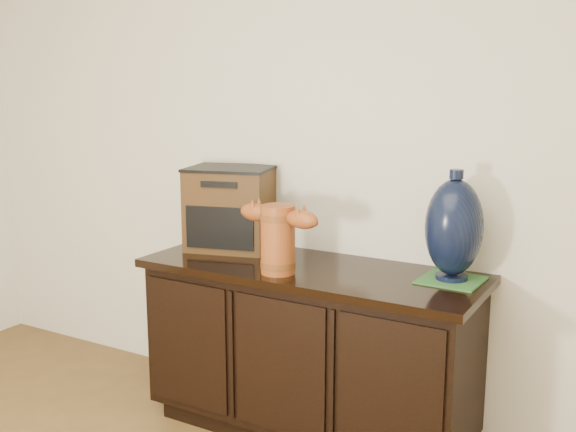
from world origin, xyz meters
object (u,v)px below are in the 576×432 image
Objects in this scene: sideboard at (309,349)px; spray_can at (264,235)px; terracotta_vessel at (278,235)px; tv_radio at (231,208)px; lamp_base at (454,228)px.

sideboard is 0.54m from spray_can.
terracotta_vessel is 0.32m from spray_can.
terracotta_vessel is 0.48m from tv_radio.
terracotta_vessel is 0.89× the size of tv_radio.
spray_can is (-0.28, 0.08, 0.46)m from sideboard.
sideboard is at bearing 73.42° from terracotta_vessel.
terracotta_vessel is 0.92× the size of lamp_base.
sideboard is at bearing -27.75° from tv_radio.
sideboard is 3.37× the size of lamp_base.
spray_can is at bearing -178.90° from lamp_base.
terracotta_vessel is at bearing -115.07° from sideboard.
tv_radio is at bearing 167.42° from sideboard.
lamp_base is at bearing 9.57° from sideboard.
tv_radio is 1.06m from lamp_base.
tv_radio is at bearing 172.64° from spray_can.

